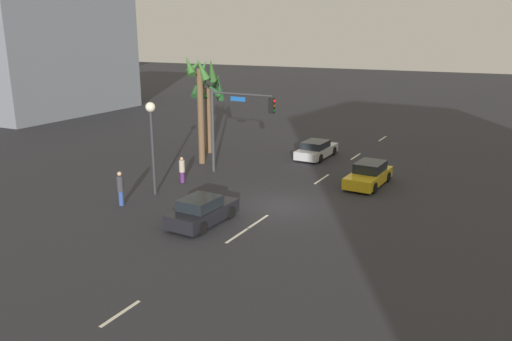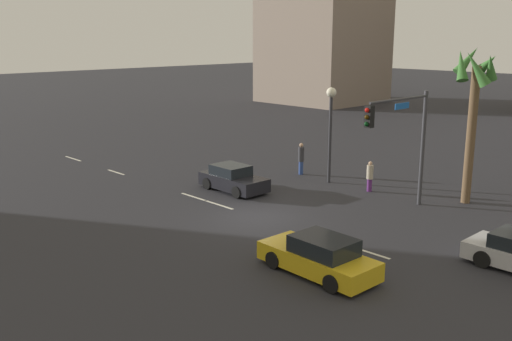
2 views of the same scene
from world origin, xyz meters
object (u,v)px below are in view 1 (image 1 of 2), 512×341
Objects in this scene: car_0 at (202,211)px; streetlamp at (152,130)px; palm_tree_0 at (200,86)px; car_1 at (316,150)px; palm_tree_1 at (208,96)px; car_2 at (369,175)px; pedestrian_1 at (182,169)px; traffic_signal at (234,118)px; building_0 at (44,54)px; pedestrian_0 at (120,188)px.

streetlamp is (2.52, 5.11, 3.22)m from car_0.
palm_tree_0 is (9.87, 6.81, 4.93)m from car_0.
car_1 is 0.72× the size of palm_tree_1.
car_2 is at bearing -100.52° from palm_tree_1.
pedestrian_1 reaches higher than car_1.
traffic_signal is 6.91m from palm_tree_1.
car_1 is at bearing -25.56° from pedestrian_1.
palm_tree_1 is (12.99, 8.33, 3.82)m from car_0.
building_0 is at bearing 75.52° from car_2.
car_0 is at bearing -159.09° from traffic_signal.
traffic_signal is 1.04× the size of streetlamp.
streetlamp is at bearing -123.14° from building_0.
building_0 is at bearing 60.02° from car_0.
car_2 is at bearing -132.54° from car_1.
pedestrian_1 is at bearing -119.42° from building_0.
streetlamp is (-7.94, 10.44, 3.21)m from car_2.
palm_tree_0 is at bearing 67.72° from traffic_signal.
pedestrian_1 is (-10.31, 4.93, 0.26)m from car_1.
traffic_signal is at bearing -15.09° from pedestrian_0.
building_0 is at bearing 56.06° from pedestrian_0.
car_0 is at bearing -122.57° from building_0.
building_0 is (10.96, 42.46, 6.25)m from car_2.
palm_tree_1 is (7.74, 3.16, 3.60)m from pedestrian_1.
traffic_signal is 2.94× the size of pedestrian_0.
car_1 is at bearing -101.60° from building_0.
palm_tree_0 is at bearing 19.56° from pedestrian_1.
pedestrian_1 is (-5.20, 10.50, 0.22)m from car_2.
pedestrian_0 reaches higher than pedestrian_1.
building_0 is (18.90, 32.02, 3.04)m from streetlamp.
pedestrian_0 is at bearing 89.03° from car_0.
palm_tree_1 is at bearing 22.19° from pedestrian_1.
car_2 is 14.95m from pedestrian_0.
car_0 is at bearing 153.00° from car_2.
building_0 is (11.55, 30.32, 1.33)m from palm_tree_0.
palm_tree_0 is 0.40× the size of building_0.
traffic_signal reaches higher than car_0.
palm_tree_1 is (2.54, 13.66, 3.81)m from car_2.
palm_tree_0 is at bearing -154.09° from palm_tree_1.
car_2 is at bearing -63.65° from pedestrian_1.
pedestrian_1 is (5.26, 5.17, 0.23)m from car_0.
car_0 is 0.64× the size of palm_tree_1.
pedestrian_0 is (-15.48, 5.20, 0.41)m from car_1.
streetlamp is 37.31m from building_0.
traffic_signal is 3.42× the size of pedestrian_1.
car_1 is at bearing -18.58° from pedestrian_0.
car_2 is at bearing -52.75° from streetlamp.
car_0 is 0.88× the size of car_1.
palm_tree_0 is at bearing 13.05° from streetlamp.
palm_tree_0 is at bearing 92.77° from car_2.
palm_tree_1 is at bearing 79.48° from car_2.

